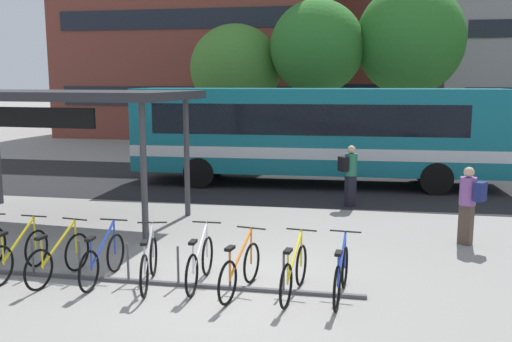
{
  "coord_description": "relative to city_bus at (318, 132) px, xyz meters",
  "views": [
    {
      "loc": [
        2.0,
        -8.7,
        3.45
      ],
      "look_at": [
        -0.49,
        4.32,
        1.29
      ],
      "focal_mm": 38.94,
      "sensor_mm": 36.0,
      "label": 1
    }
  ],
  "objects": [
    {
      "name": "bike_rack",
      "position": [
        -2.47,
        -9.82,
        -1.68
      ],
      "size": [
        8.11,
        0.14,
        0.7
      ],
      "rotation": [
        0.0,
        0.0,
        0.01
      ],
      "color": "#47474C",
      "rests_on": "ground"
    },
    {
      "name": "city_bus",
      "position": [
        0.0,
        0.0,
        0.0
      ],
      "size": [
        12.12,
        3.06,
        3.2
      ],
      "rotation": [
        0.0,
        0.0,
        0.04
      ],
      "color": "#0F6070",
      "rests_on": "ground"
    },
    {
      "name": "ground",
      "position": [
        -0.58,
        -9.71,
        -1.78
      ],
      "size": [
        200.0,
        200.0,
        0.0
      ],
      "primitive_type": "plane",
      "color": "gray"
    },
    {
      "name": "building_left_wing",
      "position": [
        -8.86,
        18.15,
        6.82
      ],
      "size": [
        16.43,
        11.83,
        17.2
      ],
      "color": "brown",
      "rests_on": "ground"
    },
    {
      "name": "street_tree_1",
      "position": [
        -4.79,
        8.72,
        2.26
      ],
      "size": [
        4.47,
        4.47,
        6.21
      ],
      "color": "brown",
      "rests_on": "ground"
    },
    {
      "name": "street_tree_2",
      "position": [
        -0.73,
        7.92,
        3.2
      ],
      "size": [
        4.34,
        4.34,
        7.16
      ],
      "color": "brown",
      "rests_on": "ground"
    },
    {
      "name": "parked_bicycle_silver_5",
      "position": [
        -2.06,
        -9.89,
        -1.39
      ],
      "size": [
        0.58,
        1.69,
        0.99
      ],
      "rotation": [
        0.0,
        0.0,
        1.8
      ],
      "color": "black",
      "rests_on": "ground"
    },
    {
      "name": "parked_bicycle_blue_4",
      "position": [
        -2.92,
        -9.85,
        -1.39
      ],
      "size": [
        0.52,
        1.72,
        0.99
      ],
      "rotation": [
        0.0,
        0.0,
        1.57
      ],
      "color": "black",
      "rests_on": "ground"
    },
    {
      "name": "building_centre_block",
      "position": [
        -0.34,
        32.97,
        7.02
      ],
      "size": [
        15.46,
        13.69,
        17.59
      ],
      "color": "brown",
      "rests_on": "ground"
    },
    {
      "name": "parked_bicycle_blue_9",
      "position": [
        1.17,
        -9.85,
        -1.39
      ],
      "size": [
        0.52,
        1.72,
        0.99
      ],
      "rotation": [
        0.0,
        0.0,
        1.49
      ],
      "color": "black",
      "rests_on": "ground"
    },
    {
      "name": "parked_bicycle_orange_7",
      "position": [
        -0.47,
        -9.93,
        -1.39
      ],
      "size": [
        0.52,
        1.7,
        0.99
      ],
      "rotation": [
        0.0,
        0.0,
        1.39
      ],
      "color": "black",
      "rests_on": "ground"
    },
    {
      "name": "street_tree_0",
      "position": [
        3.48,
        8.58,
        3.52
      ],
      "size": [
        4.94,
        4.94,
        7.86
      ],
      "color": "brown",
      "rests_on": "ground"
    },
    {
      "name": "parked_bicycle_white_6",
      "position": [
        -1.21,
        -9.71,
        -1.39
      ],
      "size": [
        0.52,
        1.72,
        0.99
      ],
      "rotation": [
        0.0,
        0.0,
        1.6
      ],
      "color": "black",
      "rests_on": "ground"
    },
    {
      "name": "commuter_black_pack_0",
      "position": [
        1.13,
        -3.14,
        -0.79
      ],
      "size": [
        0.6,
        0.56,
        1.7
      ],
      "rotation": [
        0.0,
        0.0,
        0.63
      ],
      "color": "black",
      "rests_on": "ground"
    },
    {
      "name": "parked_bicycle_yellow_2",
      "position": [
        -4.52,
        -9.87,
        -1.39
      ],
      "size": [
        0.52,
        1.72,
        0.99
      ],
      "rotation": [
        0.0,
        0.0,
        1.53
      ],
      "color": "black",
      "rests_on": "ground"
    },
    {
      "name": "parked_bicycle_yellow_8",
      "position": [
        0.42,
        -9.89,
        -1.39
      ],
      "size": [
        0.52,
        1.72,
        0.99
      ],
      "rotation": [
        0.0,
        0.0,
        1.45
      ],
      "color": "black",
      "rests_on": "ground"
    },
    {
      "name": "bus_lane_asphalt",
      "position": [
        -0.58,
        -0.0,
        -1.77
      ],
      "size": [
        80.0,
        7.2,
        0.01
      ],
      "primitive_type": "cube",
      "color": "#232326",
      "rests_on": "ground"
    },
    {
      "name": "parked_bicycle_yellow_3",
      "position": [
        -3.7,
        -9.93,
        -1.39
      ],
      "size": [
        0.52,
        1.71,
        0.99
      ],
      "rotation": [
        0.0,
        0.0,
        1.43
      ],
      "color": "black",
      "rests_on": "ground"
    },
    {
      "name": "commuter_navy_pack_2",
      "position": [
        3.68,
        -6.36,
        -0.81
      ],
      "size": [
        0.6,
        0.55,
        1.67
      ],
      "rotation": [
        0.0,
        0.0,
        2.53
      ],
      "color": "#47382D",
      "rests_on": "ground"
    },
    {
      "name": "transit_shelter",
      "position": [
        -5.88,
        -6.03,
        1.24
      ],
      "size": [
        6.69,
        3.69,
        3.21
      ],
      "rotation": [
        0.0,
        0.0,
        -0.07
      ],
      "color": "#38383D",
      "rests_on": "ground"
    }
  ]
}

